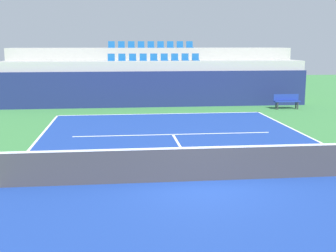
{
  "coord_description": "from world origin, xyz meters",
  "views": [
    {
      "loc": [
        -2.21,
        -11.64,
        3.76
      ],
      "look_at": [
        -0.69,
        2.0,
        1.2
      ],
      "focal_mm": 47.53,
      "sensor_mm": 36.0,
      "label": 1
    }
  ],
  "objects": [
    {
      "name": "stands_tier_lower",
      "position": [
        0.0,
        16.05,
        1.35
      ],
      "size": [
        18.46,
        2.4,
        2.7
      ],
      "primitive_type": "cube",
      "color": "#9E9E99",
      "rests_on": "ground_plane"
    },
    {
      "name": "seating_row_lower",
      "position": [
        0.0,
        16.14,
        2.82
      ],
      "size": [
        5.69,
        0.44,
        0.44
      ],
      "color": "#145193",
      "rests_on": "stands_tier_lower"
    },
    {
      "name": "baseline_far",
      "position": [
        0.0,
        11.95,
        0.01
      ],
      "size": [
        11.0,
        0.1,
        0.0
      ],
      "primitive_type": "cube",
      "color": "white",
      "rests_on": "court_surface"
    },
    {
      "name": "player_bench",
      "position": [
        7.48,
        13.05,
        0.51
      ],
      "size": [
        1.5,
        0.4,
        0.85
      ],
      "color": "navy",
      "rests_on": "ground_plane"
    },
    {
      "name": "service_line_far",
      "position": [
        0.0,
        6.4,
        0.01
      ],
      "size": [
        8.26,
        0.1,
        0.0
      ],
      "primitive_type": "cube",
      "color": "white",
      "rests_on": "court_surface"
    },
    {
      "name": "stands_tier_upper",
      "position": [
        0.0,
        18.45,
        1.73
      ],
      "size": [
        18.46,
        2.4,
        3.46
      ],
      "primitive_type": "cube",
      "color": "#9E9E99",
      "rests_on": "ground_plane"
    },
    {
      "name": "back_wall",
      "position": [
        0.0,
        14.7,
        1.06
      ],
      "size": [
        18.46,
        0.3,
        2.12
      ],
      "primitive_type": "cube",
      "color": "navy",
      "rests_on": "ground_plane"
    },
    {
      "name": "tennis_net",
      "position": [
        0.0,
        0.0,
        0.51
      ],
      "size": [
        11.08,
        0.08,
        1.07
      ],
      "color": "black",
      "rests_on": "court_surface"
    },
    {
      "name": "seating_row_upper",
      "position": [
        0.0,
        18.54,
        3.59
      ],
      "size": [
        5.69,
        0.44,
        0.44
      ],
      "color": "#145193",
      "rests_on": "stands_tier_upper"
    },
    {
      "name": "ground_plane",
      "position": [
        0.0,
        0.0,
        0.0
      ],
      "size": [
        80.0,
        80.0,
        0.0
      ],
      "primitive_type": "plane",
      "color": "#387A3D"
    },
    {
      "name": "centre_service_line",
      "position": [
        0.0,
        3.2,
        0.01
      ],
      "size": [
        0.1,
        6.4,
        0.0
      ],
      "primitive_type": "cube",
      "color": "white",
      "rests_on": "court_surface"
    },
    {
      "name": "court_surface",
      "position": [
        0.0,
        0.0,
        0.01
      ],
      "size": [
        11.0,
        24.0,
        0.01
      ],
      "primitive_type": "cube",
      "color": "navy",
      "rests_on": "ground_plane"
    }
  ]
}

